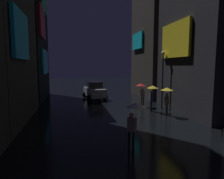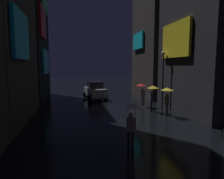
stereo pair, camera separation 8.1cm
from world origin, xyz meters
The scene contains 8 objects.
building_left_far centered at (-7.47, 22.18, 7.33)m, with size 4.25×8.38×14.65m.
building_right_far centered at (7.49, 21.76, 10.03)m, with size 4.25×7.51×20.03m.
pedestrian_far_right_red centered at (3.50, 15.69, 1.67)m, with size 0.90×0.90×2.12m.
pedestrian_foreground_right_yellow centered at (3.68, 13.69, 1.67)m, with size 0.90×0.90×2.12m.
pedestrian_midstreet_left_clear centered at (0.06, 6.96, 1.67)m, with size 0.90×0.90×2.12m.
pedestrian_foreground_left_yellow centered at (4.20, 12.20, 1.67)m, with size 0.90×0.90×2.12m.
car_distant centered at (-0.11, 21.08, 0.93)m, with size 2.61×4.31×1.92m.
streetlamp_right_far centered at (5.00, 14.68, 3.12)m, with size 0.36×0.36×4.91m.
Camera 1 is at (-2.55, -1.10, 3.68)m, focal length 32.00 mm.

